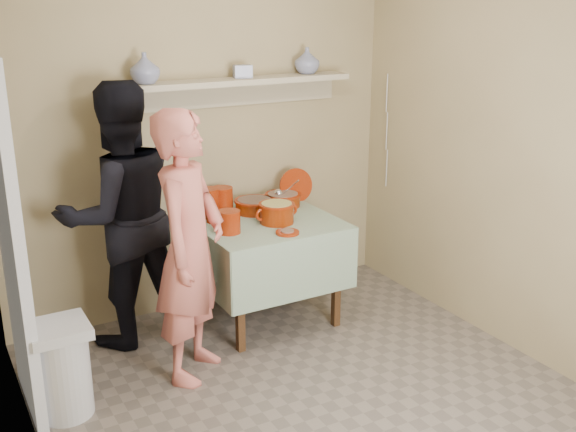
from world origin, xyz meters
TOP-DOWN VIEW (x-y plane):
  - ground at (0.00, 0.00)m, footprint 3.50×3.50m
  - tile_panel at (-1.46, 0.95)m, footprint 0.06×0.70m
  - plate_stack_a at (-0.07, 1.53)m, footprint 0.16×0.16m
  - plate_stack_b at (0.06, 1.57)m, footprint 0.16×0.16m
  - bowl_stack at (-0.09, 1.14)m, footprint 0.15×0.15m
  - empty_bowl at (-0.04, 1.40)m, footprint 0.18×0.18m
  - propped_lid at (0.69, 1.58)m, footprint 0.27×0.10m
  - vase_right at (0.81, 1.64)m, footprint 0.19×0.19m
  - vase_left at (-0.44, 1.61)m, footprint 0.28×0.28m
  - ceramic_box at (0.27, 1.62)m, footprint 0.14×0.12m
  - person_cook at (-0.49, 0.81)m, footprint 0.71×0.72m
  - person_helper at (-0.72, 1.46)m, footprint 0.92×0.74m
  - room_shell at (0.00, 0.00)m, footprint 3.04×3.54m
  - serving_table at (0.25, 1.28)m, footprint 0.97×0.97m
  - cazuela_meat_a at (0.27, 1.46)m, footprint 0.30×0.30m
  - cazuela_meat_b at (0.53, 1.50)m, footprint 0.28×0.28m
  - ladle at (0.49, 1.48)m, footprint 0.08×0.26m
  - cazuela_rice at (0.29, 1.17)m, footprint 0.33×0.25m
  - front_plate at (0.24, 0.93)m, footprint 0.16×0.16m
  - wall_shelf at (0.20, 1.65)m, footprint 1.80×0.25m
  - trash_bin at (-1.30, 0.73)m, footprint 0.32×0.32m
  - electrical_cord at (1.47, 1.48)m, footprint 0.01×0.05m

SIDE VIEW (x-z plane):
  - ground at x=0.00m, z-range 0.00..0.00m
  - trash_bin at x=-1.30m, z-range 0.00..0.56m
  - serving_table at x=0.25m, z-range 0.26..1.02m
  - front_plate at x=0.24m, z-range 0.76..0.78m
  - empty_bowl at x=-0.04m, z-range 0.76..0.81m
  - cazuela_meat_a at x=0.27m, z-range 0.77..0.87m
  - cazuela_meat_b at x=0.53m, z-range 0.77..0.87m
  - person_cook at x=-0.49m, z-range 0.00..1.67m
  - bowl_stack at x=-0.09m, z-range 0.76..0.91m
  - cazuela_rice at x=0.29m, z-range 0.77..0.92m
  - plate_stack_b at x=0.06m, z-range 0.76..0.95m
  - plate_stack_a at x=-0.07m, z-range 0.76..0.97m
  - ladle at x=0.49m, z-range 0.78..0.97m
  - propped_lid at x=0.69m, z-range 0.75..1.01m
  - person_helper at x=-0.72m, z-range 0.00..1.78m
  - tile_panel at x=-1.46m, z-range 0.00..2.00m
  - electrical_cord at x=1.47m, z-range 0.80..1.70m
  - room_shell at x=0.00m, z-range 0.30..2.92m
  - wall_shelf at x=0.20m, z-range 1.57..1.78m
  - ceramic_box at x=0.27m, z-range 1.72..1.81m
  - vase_right at x=0.81m, z-range 1.72..1.91m
  - vase_left at x=-0.44m, z-range 1.72..1.92m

